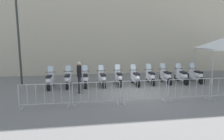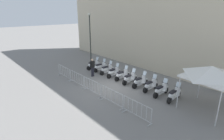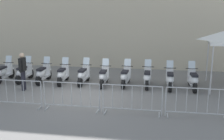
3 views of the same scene
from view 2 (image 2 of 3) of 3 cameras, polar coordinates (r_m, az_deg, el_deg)
ground_plane at (r=15.21m, az=-0.64°, el=-5.24°), size 120.00×120.00×0.00m
motorcycle_0 at (r=19.51m, az=-5.83°, el=1.53°), size 0.56×1.73×1.24m
motorcycle_1 at (r=18.77m, az=-3.72°, el=0.89°), size 0.56×1.73×1.24m
motorcycle_2 at (r=17.98m, az=-1.76°, el=0.12°), size 0.56×1.73×1.24m
motorcycle_3 at (r=17.20m, az=0.39°, el=-0.73°), size 0.62×1.72×1.24m
motorcycle_4 at (r=16.54m, az=2.96°, el=-1.56°), size 0.56×1.73×1.24m
motorcycle_5 at (r=15.78m, az=5.31°, el=-2.63°), size 0.58×1.73×1.24m
motorcycle_6 at (r=15.23m, az=8.43°, el=-3.57°), size 0.56×1.72×1.24m
motorcycle_7 at (r=14.64m, az=11.58°, el=-4.69°), size 0.57×1.73×1.24m
motorcycle_8 at (r=14.00m, az=14.64°, el=-6.04°), size 0.56×1.73×1.24m
motorcycle_9 at (r=13.55m, az=18.38°, el=-7.27°), size 0.62×1.72×1.24m
barrier_segment_0 at (r=17.61m, az=-14.45°, el=-0.64°), size 2.12×0.61×1.07m
barrier_segment_1 at (r=15.76m, az=-10.75°, el=-2.64°), size 2.12×0.61×1.07m
barrier_segment_2 at (r=14.03m, az=-6.08°, el=-5.14°), size 2.12×0.61×1.07m
barrier_segment_3 at (r=12.45m, az=-0.10°, el=-8.25°), size 2.12×0.61×1.07m
barrier_segment_4 at (r=11.08m, az=7.61°, el=-12.07°), size 2.12×0.61×1.07m
street_lamp at (r=20.93m, az=-6.76°, el=10.91°), size 0.36×0.36×5.60m
officer_near_row_end at (r=17.29m, az=-6.04°, el=1.10°), size 0.28×0.54×1.73m
canopy_tent at (r=12.44m, az=28.26°, el=-0.65°), size 2.73×2.73×2.91m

